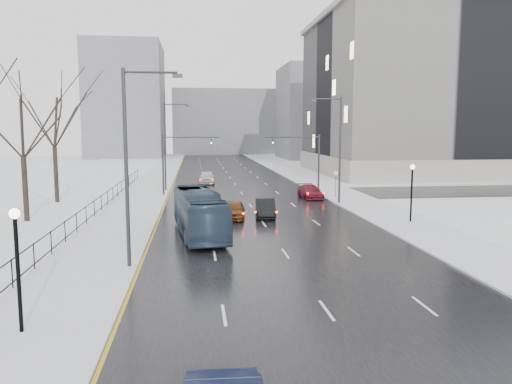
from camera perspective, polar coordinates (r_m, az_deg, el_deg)
name	(u,v)px	position (r m, az deg, el deg)	size (l,w,h in m)	color
road	(234,183)	(65.79, -2.54, 1.06)	(16.00, 150.00, 0.04)	black
cross_road	(242,195)	(53.91, -1.56, -0.29)	(130.00, 10.00, 0.04)	black
sidewalk_left	(153,183)	(65.82, -11.70, 0.98)	(5.00, 150.00, 0.16)	silver
sidewalk_right	(312,181)	(67.39, 6.39, 1.22)	(5.00, 150.00, 0.16)	silver
park_strip	(77,184)	(67.29, -19.79, 0.81)	(14.00, 150.00, 0.12)	white
tree_park_d	(27,222)	(41.86, -24.68, -3.16)	(8.75, 8.75, 12.50)	black
tree_park_e	(57,203)	(51.45, -21.75, -1.19)	(9.45, 9.45, 13.50)	black
iron_fence	(80,218)	(36.64, -19.48, -2.87)	(0.06, 70.00, 1.30)	black
streetlight_r_mid	(338,145)	(47.11, 9.33, 5.37)	(2.95, 0.25, 10.00)	#2D2D33
streetlight_l_near	(131,158)	(25.46, -14.13, 3.75)	(2.95, 0.25, 10.00)	#2D2D33
streetlight_l_far	(167,142)	(57.32, -10.16, 5.66)	(2.95, 0.25, 10.00)	#2D2D33
lamppost_l	(17,252)	(18.70, -25.66, -6.23)	(0.36, 0.36, 4.28)	black
lamppost_r_mid	(412,185)	(38.89, 17.38, 0.81)	(0.36, 0.36, 4.28)	black
mast_signal_right	(309,156)	(54.70, 6.10, 4.08)	(6.10, 0.33, 6.50)	#2D2D33
mast_signal_left	(173,157)	(53.35, -9.46, 3.94)	(6.10, 0.33, 6.50)	#2D2D33
no_uturn_sign	(336,176)	(51.44, 9.11, 1.81)	(0.60, 0.06, 2.70)	#2D2D33
civic_building	(444,103)	(87.06, 20.72, 9.49)	(41.00, 31.00, 24.80)	gray
bldg_far_right	(331,113)	(124.72, 8.51, 8.94)	(24.00, 20.00, 22.00)	slate
bldg_far_left	(127,101)	(131.51, -14.58, 10.01)	(18.00, 22.00, 28.00)	slate
bldg_far_center	(226,122)	(145.51, -3.42, 7.96)	(30.00, 18.00, 18.00)	slate
bus	(199,213)	(33.41, -6.52, -2.36)	(2.50, 10.69, 2.98)	#253649
sedan_center_near	(234,210)	(39.31, -2.56, -2.03)	(1.68, 4.17, 1.42)	#5F3210
sedan_right_near	(265,208)	(39.91, 1.06, -1.86)	(1.54, 4.42, 1.46)	black
sedan_right_far	(310,192)	(51.12, 6.23, 0.04)	(1.88, 4.62, 1.34)	maroon
sedan_center_far	(207,177)	(64.78, -5.59, 1.69)	(1.95, 4.85, 1.65)	silver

